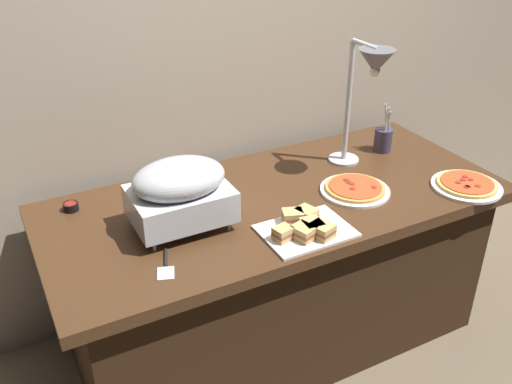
# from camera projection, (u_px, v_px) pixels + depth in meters

# --- Properties ---
(ground_plane) EXTENTS (8.00, 8.00, 0.00)m
(ground_plane) POSITION_uv_depth(u_px,v_px,m) (274.00, 336.00, 2.68)
(ground_plane) COLOR brown
(back_wall) EXTENTS (4.40, 0.04, 2.40)m
(back_wall) POSITION_uv_depth(u_px,v_px,m) (223.00, 61.00, 2.48)
(back_wall) COLOR tan
(back_wall) RESTS_ON ground_plane
(buffet_table) EXTENTS (1.90, 0.84, 0.76)m
(buffet_table) POSITION_uv_depth(u_px,v_px,m) (276.00, 271.00, 2.49)
(buffet_table) COLOR #422816
(buffet_table) RESTS_ON ground_plane
(chafing_dish) EXTENTS (0.36, 0.26, 0.27)m
(chafing_dish) POSITION_uv_depth(u_px,v_px,m) (180.00, 191.00, 2.05)
(chafing_dish) COLOR #B7BABF
(chafing_dish) RESTS_ON buffet_table
(heat_lamp) EXTENTS (0.15, 0.30, 0.56)m
(heat_lamp) POSITION_uv_depth(u_px,v_px,m) (370.00, 75.00, 2.30)
(heat_lamp) COLOR #B7BABF
(heat_lamp) RESTS_ON buffet_table
(pizza_plate_front) EXTENTS (0.29, 0.29, 0.03)m
(pizza_plate_front) POSITION_uv_depth(u_px,v_px,m) (467.00, 185.00, 2.38)
(pizza_plate_front) COLOR white
(pizza_plate_front) RESTS_ON buffet_table
(pizza_plate_center) EXTENTS (0.29, 0.29, 0.03)m
(pizza_plate_center) POSITION_uv_depth(u_px,v_px,m) (355.00, 189.00, 2.34)
(pizza_plate_center) COLOR white
(pizza_plate_center) RESTS_ON buffet_table
(sandwich_platter) EXTENTS (0.33, 0.24, 0.06)m
(sandwich_platter) POSITION_uv_depth(u_px,v_px,m) (305.00, 227.00, 2.07)
(sandwich_platter) COLOR white
(sandwich_platter) RESTS_ON buffet_table
(sauce_cup_near) EXTENTS (0.06, 0.06, 0.03)m
(sauce_cup_near) POSITION_uv_depth(u_px,v_px,m) (142.00, 195.00, 2.29)
(sauce_cup_near) COLOR black
(sauce_cup_near) RESTS_ON buffet_table
(sauce_cup_far) EXTENTS (0.06, 0.06, 0.03)m
(sauce_cup_far) POSITION_uv_depth(u_px,v_px,m) (71.00, 206.00, 2.21)
(sauce_cup_far) COLOR black
(sauce_cup_far) RESTS_ON buffet_table
(utensil_holder) EXTENTS (0.08, 0.08, 0.23)m
(utensil_holder) POSITION_uv_depth(u_px,v_px,m) (383.00, 139.00, 2.68)
(utensil_holder) COLOR #383347
(utensil_holder) RESTS_ON buffet_table
(serving_spatula) EXTENTS (0.09, 0.17, 0.01)m
(serving_spatula) POSITION_uv_depth(u_px,v_px,m) (166.00, 266.00, 1.90)
(serving_spatula) COLOR #B7BABF
(serving_spatula) RESTS_ON buffet_table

